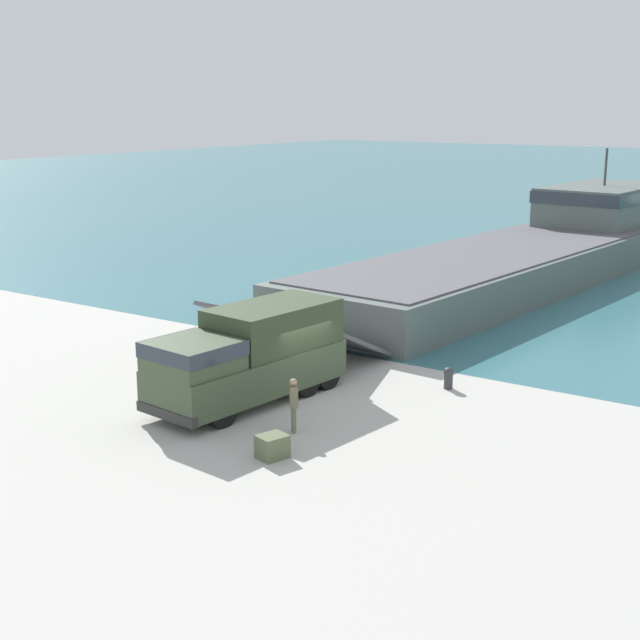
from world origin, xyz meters
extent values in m
plane|color=#B7B5AD|center=(0.00, 0.00, 0.00)|extent=(240.00, 240.00, 0.00)
cube|color=#56605B|center=(-1.50, 23.35, 1.03)|extent=(10.71, 35.29, 2.05)
cube|color=#56565B|center=(-1.50, 23.35, 2.09)|extent=(9.96, 33.85, 0.08)
cube|color=#56605B|center=(-0.57, 35.33, 3.31)|extent=(6.36, 10.14, 2.51)
cube|color=#28333D|center=(-0.57, 35.33, 4.03)|extent=(6.52, 10.25, 0.75)
cylinder|color=#3F3F42|center=(-0.57, 35.33, 5.76)|extent=(0.16, 0.16, 2.40)
cube|color=#56565B|center=(-3.02, 3.97, 1.12)|extent=(7.12, 4.70, 2.01)
cube|color=#3D4C33|center=(-0.91, -1.42, 1.01)|extent=(3.36, 7.47, 1.27)
cube|color=#3D4C33|center=(-1.17, -3.79, 2.12)|extent=(2.68, 2.71, 0.95)
cube|color=#28333D|center=(-1.17, -3.79, 2.36)|extent=(2.76, 2.74, 0.48)
cube|color=#344129|center=(-0.78, -0.19, 2.40)|extent=(2.96, 4.82, 1.51)
cube|color=#2D2D2D|center=(-1.30, -4.93, 0.52)|extent=(2.64, 0.53, 0.32)
cylinder|color=black|center=(-0.09, -3.76, 0.57)|extent=(0.50, 1.18, 1.14)
cylinder|color=black|center=(-2.22, -3.53, 0.57)|extent=(0.50, 1.18, 1.14)
cylinder|color=black|center=(0.34, 0.15, 0.57)|extent=(0.50, 1.18, 1.14)
cylinder|color=black|center=(-1.79, 0.38, 0.57)|extent=(0.50, 1.18, 1.14)
cylinder|color=black|center=(0.46, 1.24, 0.57)|extent=(0.50, 1.18, 1.14)
cylinder|color=black|center=(-1.67, 1.48, 0.57)|extent=(0.50, 1.18, 1.14)
cylinder|color=#6B664C|center=(2.08, -2.93, 0.41)|extent=(0.14, 0.14, 0.83)
cylinder|color=#6B664C|center=(1.96, -2.80, 0.41)|extent=(0.14, 0.14, 0.83)
cube|color=#6B664C|center=(2.02, -2.87, 1.16)|extent=(0.47, 0.49, 0.66)
sphere|color=tan|center=(2.02, -2.87, 1.60)|extent=(0.22, 0.22, 0.22)
cylinder|color=#333338|center=(4.01, 3.65, 0.25)|extent=(0.31, 0.31, 0.51)
sphere|color=#333338|center=(4.01, 3.65, 0.60)|extent=(0.36, 0.36, 0.36)
cube|color=#566042|center=(2.72, -4.86, 0.34)|extent=(0.88, 0.97, 0.68)
camera|label=1|loc=(17.17, -23.58, 9.78)|focal=50.00mm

